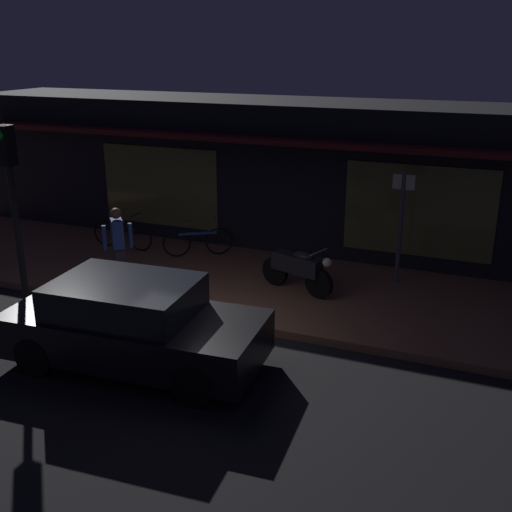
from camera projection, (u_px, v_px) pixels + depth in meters
ground_plane at (178, 348)px, 10.53m from camera, size 60.00×60.00×0.00m
sidewalk_slab at (246, 283)px, 13.13m from camera, size 18.00×4.00×0.15m
storefront_building at (298, 174)px, 15.53m from camera, size 18.00×3.30×3.60m
motorcycle at (298, 268)px, 12.37m from camera, size 1.65×0.75×0.97m
bicycle_parked at (122, 234)px, 15.01m from camera, size 1.66×0.42×0.91m
bicycle_extra at (198, 241)px, 14.51m from camera, size 1.43×0.92×0.91m
person_photographer at (118, 246)px, 12.52m from camera, size 0.52×0.47×1.67m
sign_post at (401, 220)px, 12.56m from camera, size 0.44×0.09×2.40m
traffic_light_pole at (12, 189)px, 10.91m from camera, size 0.24×0.33×3.60m
parked_car_near at (133, 324)px, 9.78m from camera, size 4.20×2.02×1.42m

